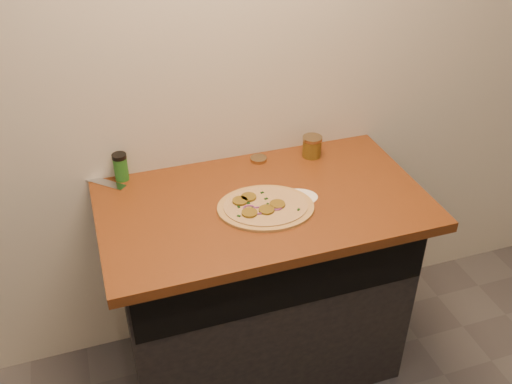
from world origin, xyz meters
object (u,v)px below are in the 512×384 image
object	(u,v)px
chefs_knife	(87,177)
pizza	(265,207)
spice_shaker	(121,167)
salsa_jar	(312,146)

from	to	relation	value
chefs_knife	pizza	bearing A→B (deg)	-34.81
pizza	chefs_knife	distance (m)	0.72
chefs_knife	spice_shaker	xyz separation A→B (m)	(0.13, -0.05, 0.05)
chefs_knife	salsa_jar	distance (m)	0.90
pizza	spice_shaker	world-z (taller)	spice_shaker
salsa_jar	pizza	bearing A→B (deg)	-135.89
spice_shaker	salsa_jar	bearing A→B (deg)	-4.79
pizza	chefs_knife	bearing A→B (deg)	145.19
chefs_knife	spice_shaker	distance (m)	0.15
spice_shaker	pizza	bearing A→B (deg)	-38.08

